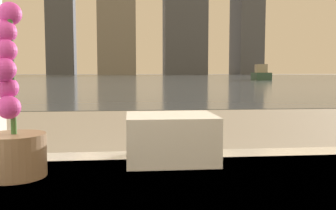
{
  "coord_description": "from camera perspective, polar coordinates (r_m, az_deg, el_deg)",
  "views": [
    {
      "loc": [
        -0.37,
        -0.11,
        0.73
      ],
      "look_at": [
        -0.13,
        2.23,
        0.52
      ],
      "focal_mm": 40.0,
      "sensor_mm": 36.0,
      "label": 1
    }
  ],
  "objects": [
    {
      "name": "harbor_boat_1",
      "position": [
        36.62,
        13.97,
        4.55
      ],
      "size": [
        2.05,
        4.12,
        1.48
      ],
      "color": "#335647",
      "rests_on": "harbor_water"
    },
    {
      "name": "potted_orchid",
      "position": [
        0.88,
        -22.63,
        -3.01
      ],
      "size": [
        0.13,
        0.13,
        0.38
      ],
      "color": "#8C6B4C",
      "rests_on": "bathtub"
    },
    {
      "name": "harbor_water",
      "position": [
        62.11,
        -5.47,
        4.32
      ],
      "size": [
        180.0,
        110.0,
        0.01
      ],
      "color": "slate",
      "rests_on": "ground_plane"
    },
    {
      "name": "towel_stack",
      "position": [
        0.97,
        0.42,
        -5.0
      ],
      "size": [
        0.23,
        0.2,
        0.12
      ],
      "color": "silver",
      "rests_on": "bathtub"
    }
  ]
}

